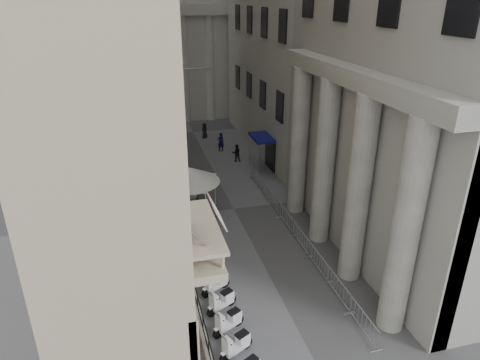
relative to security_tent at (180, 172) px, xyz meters
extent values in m
cylinder|color=white|center=(-1.51, -1.51, -1.75)|extent=(0.06, 0.06, 2.38)
cylinder|color=white|center=(1.51, -1.51, -1.75)|extent=(0.06, 0.06, 2.38)
cylinder|color=white|center=(-1.51, 1.51, -1.75)|extent=(0.06, 0.06, 2.38)
cylinder|color=white|center=(1.51, 1.51, -1.75)|extent=(0.06, 0.06, 2.38)
cube|color=white|center=(0.00, 0.00, -0.50)|extent=(3.24, 3.24, 0.13)
cone|color=white|center=(0.00, 0.00, 0.04)|extent=(4.32, 4.32, 1.08)
cylinder|color=gray|center=(1.03, 7.29, 1.39)|extent=(0.16, 0.16, 8.65)
cylinder|color=gray|center=(2.32, 7.43, 5.71)|extent=(2.59, 0.40, 0.12)
cube|color=gray|center=(3.51, 7.56, 5.66)|extent=(0.56, 0.30, 0.16)
cube|color=black|center=(-0.60, 4.29, -2.07)|extent=(0.31, 0.83, 1.73)
cube|color=#19E54C|center=(-0.47, 4.30, -1.88)|extent=(0.08, 0.63, 0.96)
imported|color=black|center=(5.31, 11.52, -2.01)|extent=(0.76, 0.59, 1.85)
imported|color=black|center=(6.10, 8.39, -2.12)|extent=(0.84, 0.68, 1.63)
imported|color=black|center=(4.52, 15.99, -2.12)|extent=(0.93, 0.93, 1.63)
camera|label=1|loc=(-2.80, -27.37, 11.25)|focal=32.00mm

